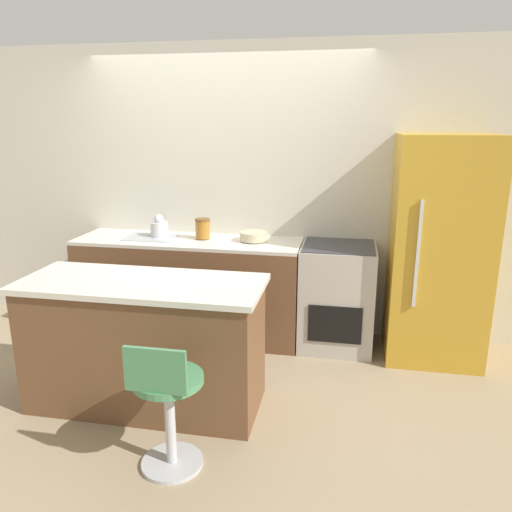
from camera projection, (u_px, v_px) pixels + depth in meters
The scene contains 10 objects.
ground_plane at pixel (214, 350), 4.35m from camera, with size 14.00×14.00×0.00m, color #998466.
wall_back at pixel (229, 192), 4.61m from camera, with size 8.00×0.06×2.60m.
back_counter at pixel (190, 287), 4.58m from camera, with size 2.03×0.59×0.92m.
kitchen_island at pixel (145, 343), 3.43m from camera, with size 1.64×0.66×0.91m.
oven_range at pixel (337, 296), 4.34m from camera, with size 0.63×0.60×0.92m.
refrigerator at pixel (439, 251), 4.04m from camera, with size 0.76×0.68×1.84m.
stool_chair at pixel (168, 405), 2.78m from camera, with size 0.40×0.40×0.82m.
kettle at pixel (159, 227), 4.53m from camera, with size 0.16×0.16×0.20m.
mixing_bowl at pixel (253, 236), 4.38m from camera, with size 0.24×0.24×0.08m.
canister_jar at pixel (203, 228), 4.45m from camera, with size 0.13×0.13×0.18m.
Camera 1 is at (1.11, -3.83, 1.95)m, focal length 35.00 mm.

